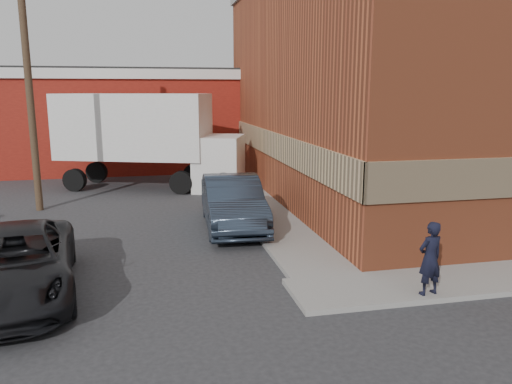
{
  "coord_description": "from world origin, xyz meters",
  "views": [
    {
      "loc": [
        -3.42,
        -10.58,
        4.41
      ],
      "look_at": [
        -0.4,
        3.28,
        1.52
      ],
      "focal_mm": 35.0,
      "sensor_mm": 36.0,
      "label": 1
    }
  ],
  "objects": [
    {
      "name": "suv_a",
      "position": [
        -6.36,
        0.5,
        0.75
      ],
      "size": [
        3.18,
        5.67,
        1.5
      ],
      "primitive_type": "imported",
      "rotation": [
        0.0,
        0.0,
        0.13
      ],
      "color": "black",
      "rests_on": "ground"
    },
    {
      "name": "ground",
      "position": [
        0.0,
        0.0,
        0.0
      ],
      "size": [
        90.0,
        90.0,
        0.0
      ],
      "primitive_type": "plane",
      "color": "#28282B",
      "rests_on": "ground"
    },
    {
      "name": "sedan",
      "position": [
        -0.8,
        5.04,
        0.84
      ],
      "size": [
        2.03,
        5.17,
        1.68
      ],
      "primitive_type": "imported",
      "rotation": [
        0.0,
        0.0,
        -0.05
      ],
      "color": "#293545",
      "rests_on": "ground"
    },
    {
      "name": "brick_building",
      "position": [
        8.5,
        9.0,
        4.68
      ],
      "size": [
        14.25,
        18.25,
        9.36
      ],
      "color": "#A44A2A",
      "rests_on": "ground"
    },
    {
      "name": "box_truck",
      "position": [
        -3.21,
        12.47,
        2.47
      ],
      "size": [
        9.03,
        5.33,
        4.28
      ],
      "rotation": [
        0.0,
        0.0,
        -0.34
      ],
      "color": "white",
      "rests_on": "ground"
    },
    {
      "name": "sidewalk_west",
      "position": [
        0.6,
        9.0,
        0.06
      ],
      "size": [
        1.8,
        18.0,
        0.12
      ],
      "primitive_type": "cube",
      "color": "gray",
      "rests_on": "ground"
    },
    {
      "name": "man",
      "position": [
        2.33,
        -1.53,
        0.92
      ],
      "size": [
        0.65,
        0.5,
        1.61
      ],
      "primitive_type": "imported",
      "rotation": [
        0.0,
        0.0,
        3.34
      ],
      "color": "black",
      "rests_on": "sidewalk_south"
    },
    {
      "name": "utility_pole",
      "position": [
        -7.5,
        9.0,
        4.75
      ],
      "size": [
        2.0,
        0.26,
        9.0
      ],
      "color": "#4C3926",
      "rests_on": "ground"
    },
    {
      "name": "warehouse",
      "position": [
        -6.0,
        20.0,
        2.81
      ],
      "size": [
        16.3,
        8.3,
        5.6
      ],
      "color": "maroon",
      "rests_on": "ground"
    }
  ]
}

